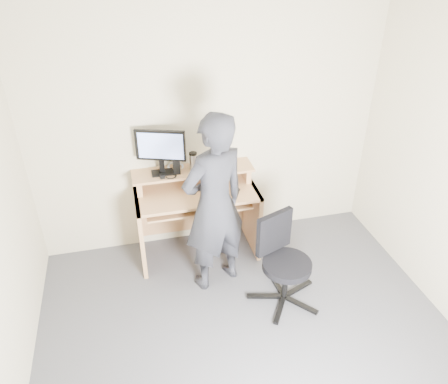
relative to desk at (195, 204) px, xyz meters
name	(u,v)px	position (x,y,z in m)	size (l,w,h in m)	color
ground	(257,359)	(0.20, -1.53, -0.55)	(3.50, 3.50, 0.00)	#4C4C50
back_wall	(209,130)	(0.20, 0.22, 0.70)	(3.50, 0.02, 2.50)	beige
ceiling	(277,34)	(0.20, -1.53, 1.95)	(3.50, 3.50, 0.02)	white
desk	(195,204)	(0.00, 0.00, 0.00)	(1.20, 0.60, 0.91)	tan
monitor	(161,148)	(-0.30, 0.06, 0.63)	(0.46, 0.19, 0.45)	black
external_drive	(176,163)	(-0.16, 0.07, 0.46)	(0.07, 0.13, 0.20)	black
travel_mug	(193,162)	(0.01, 0.07, 0.45)	(0.07, 0.07, 0.17)	#ACACB1
smartphone	(226,166)	(0.33, 0.06, 0.37)	(0.07, 0.13, 0.01)	black
charger	(162,177)	(-0.31, -0.03, 0.38)	(0.04, 0.04, 0.04)	black
headphones	(176,167)	(-0.16, 0.16, 0.37)	(0.16, 0.16, 0.02)	silver
keyboard	(204,202)	(0.06, -0.17, 0.12)	(0.46, 0.18, 0.03)	black
mouse	(235,190)	(0.37, -0.18, 0.22)	(0.10, 0.06, 0.04)	black
office_chair	(282,257)	(0.61, -0.90, -0.09)	(0.66, 0.64, 0.83)	black
person	(214,205)	(0.08, -0.54, 0.32)	(0.63, 0.42, 1.74)	black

